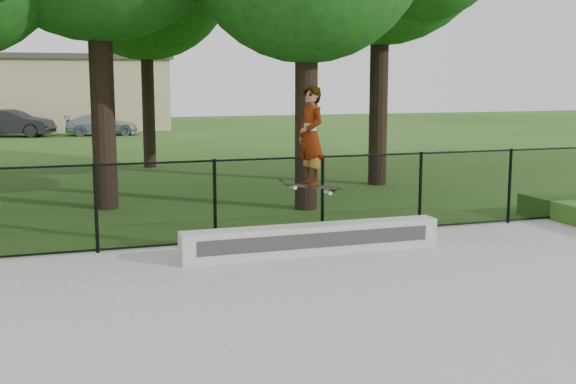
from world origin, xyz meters
name	(u,v)px	position (x,y,z in m)	size (l,w,h in m)	color
ground	(348,379)	(0.00, 0.00, 0.00)	(100.00, 100.00, 0.00)	#224914
concrete_slab	(348,376)	(0.00, 0.00, 0.03)	(14.00, 12.00, 0.06)	gray
grind_ledge	(313,239)	(1.37, 4.70, 0.31)	(4.40, 0.40, 0.49)	#AFB0AB
car_b	(11,123)	(-4.44, 33.24, 0.69)	(1.46, 3.79, 1.38)	black
car_c	(102,125)	(0.00, 32.71, 0.54)	(1.51, 3.42, 1.08)	gray
skater_airborne	(311,138)	(1.29, 4.59, 1.99)	(0.84, 0.64, 1.73)	black
chainlink_fence	(215,202)	(0.00, 5.90, 0.81)	(16.06, 0.06, 1.50)	black
distant_building	(59,92)	(-2.00, 38.00, 2.16)	(12.40, 6.40, 4.30)	tan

